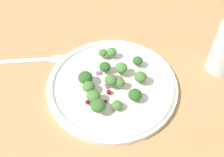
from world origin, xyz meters
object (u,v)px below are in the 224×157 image
broccoli_floret_1 (86,77)px  fork (31,60)px  broccoli_floret_0 (135,95)px  plate (112,84)px  broccoli_floret_2 (103,53)px

broccoli_floret_1 → fork: bearing=69.3°
broccoli_floret_0 → fork: broccoli_floret_0 is taller
plate → broccoli_floret_0: broccoli_floret_0 is taller
broccoli_floret_0 → broccoli_floret_2: (10.13, 8.21, 0.16)cm
plate → fork: (4.47, 19.45, -0.61)cm
plate → fork: 19.97cm
broccoli_floret_2 → fork: size_ratio=0.11×
plate → broccoli_floret_0: (-3.48, -5.04, 2.01)cm
broccoli_floret_0 → broccoli_floret_2: broccoli_floret_0 is taller
fork → plate: bearing=-102.9°
plate → broccoli_floret_2: 7.68cm
plate → broccoli_floret_2: broccoli_floret_2 is taller
broccoli_floret_2 → broccoli_floret_0: bearing=-141.0°
plate → broccoli_floret_1: bearing=99.9°
fork → broccoli_floret_1: bearing=-110.7°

